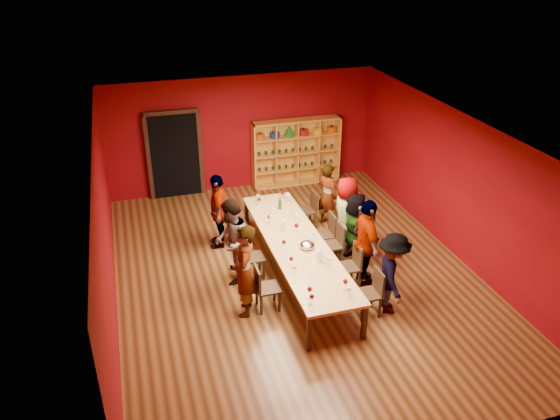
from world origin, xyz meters
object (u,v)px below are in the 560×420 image
(tasting_table, at_px, (296,245))
(wine_bottle, at_px, (280,205))
(chair_person_left_1, at_px, (263,286))
(spittoon_bowl, at_px, (307,245))
(chair_person_right_2, at_px, (335,242))
(shelving_unit, at_px, (296,149))
(person_right_0, at_px, (392,274))
(person_left_2, at_px, (231,242))
(chair_person_right_0, at_px, (372,290))
(person_left_4, at_px, (218,211))
(person_right_4, at_px, (327,195))
(chair_person_right_1, at_px, (352,264))
(person_right_1, at_px, (366,243))
(chair_person_left_2, at_px, (249,255))
(chair_person_right_4, at_px, (309,208))
(chair_person_left_4, at_px, (234,223))
(person_right_2, at_px, (355,228))
(person_left_1, at_px, (245,271))
(person_right_3, at_px, (346,215))
(chair_person_right_3, at_px, (327,232))

(tasting_table, relative_size, wine_bottle, 15.81)
(chair_person_left_1, distance_m, spittoon_bowl, 1.25)
(chair_person_right_2, bearing_deg, shelving_unit, 83.27)
(person_right_0, xyz_separation_m, chair_person_right_2, (-0.36, 1.76, -0.29))
(person_left_2, height_order, spittoon_bowl, person_left_2)
(chair_person_right_0, bearing_deg, person_left_4, 124.01)
(chair_person_right_2, distance_m, person_right_4, 1.69)
(tasting_table, height_order, chair_person_right_1, chair_person_right_1)
(chair_person_right_1, bearing_deg, wine_bottle, 110.72)
(person_right_1, bearing_deg, chair_person_left_2, 71.23)
(chair_person_right_0, height_order, chair_person_right_4, same)
(chair_person_left_4, bearing_deg, person_right_2, -32.28)
(chair_person_left_1, height_order, chair_person_right_1, same)
(person_left_4, bearing_deg, chair_person_right_1, 54.45)
(chair_person_left_4, bearing_deg, chair_person_left_1, -90.00)
(person_right_1, bearing_deg, person_right_2, -6.16)
(chair_person_left_2, height_order, spittoon_bowl, spittoon_bowl)
(tasting_table, distance_m, person_right_4, 2.26)
(person_left_2, bearing_deg, wine_bottle, 148.89)
(person_left_1, height_order, spittoon_bowl, person_left_1)
(tasting_table, distance_m, chair_person_right_0, 1.82)
(chair_person_left_4, height_order, person_right_1, person_right_1)
(person_right_3, height_order, person_right_4, person_right_3)
(chair_person_right_0, relative_size, chair_person_right_3, 1.00)
(person_left_2, relative_size, chair_person_left_4, 1.94)
(tasting_table, height_order, person_right_1, person_right_1)
(chair_person_right_0, relative_size, spittoon_bowl, 3.04)
(person_right_3, xyz_separation_m, chair_person_right_4, (-0.41, 1.16, -0.35))
(shelving_unit, height_order, spittoon_bowl, shelving_unit)
(person_left_4, distance_m, person_right_2, 2.93)
(person_right_0, distance_m, person_right_1, 0.92)
(person_right_0, relative_size, chair_person_right_4, 1.76)
(shelving_unit, xyz_separation_m, wine_bottle, (-1.29, -2.84, -0.12))
(person_left_2, distance_m, person_right_1, 2.58)
(tasting_table, relative_size, chair_person_right_1, 5.06)
(chair_person_left_2, bearing_deg, person_left_4, 102.99)
(chair_person_right_0, distance_m, chair_person_right_4, 3.37)
(chair_person_right_4, bearing_deg, wine_bottle, -157.53)
(person_left_4, bearing_deg, chair_person_left_4, 101.03)
(person_left_2, height_order, person_right_2, person_left_2)
(person_left_1, relative_size, person_right_4, 1.15)
(shelving_unit, height_order, chair_person_left_2, shelving_unit)
(person_right_4, bearing_deg, chair_person_right_0, 148.33)
(person_right_2, distance_m, chair_person_right_4, 1.69)
(person_left_1, relative_size, chair_person_right_2, 1.98)
(person_left_4, bearing_deg, wine_bottle, 95.24)
(person_left_2, bearing_deg, shelving_unit, 163.03)
(chair_person_left_2, distance_m, chair_person_right_3, 1.87)
(person_right_1, distance_m, chair_person_right_4, 2.51)
(person_left_2, bearing_deg, person_right_0, 70.77)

